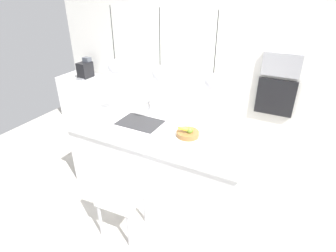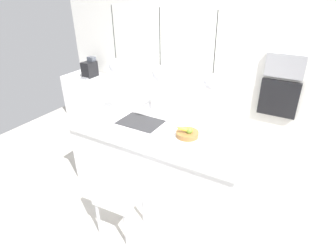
% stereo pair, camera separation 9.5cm
% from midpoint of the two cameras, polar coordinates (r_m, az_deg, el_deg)
% --- Properties ---
extents(floor, '(6.60, 6.60, 0.00)m').
position_cam_midpoint_polar(floor, '(3.90, -2.05, -11.86)').
color(floor, '#BCB7AD').
rests_on(floor, ground).
extents(back_wall, '(6.00, 0.10, 2.60)m').
position_cam_midpoint_polar(back_wall, '(4.66, 7.87, 12.78)').
color(back_wall, silver).
rests_on(back_wall, ground).
extents(kitchen_island, '(2.27, 1.05, 0.88)m').
position_cam_midpoint_polar(kitchen_island, '(3.64, -2.16, -6.48)').
color(kitchen_island, white).
rests_on(kitchen_island, ground).
extents(sink_basin, '(0.56, 0.40, 0.02)m').
position_cam_midpoint_polar(sink_basin, '(3.56, -6.67, 0.65)').
color(sink_basin, '#2D2D30').
rests_on(sink_basin, kitchen_island).
extents(faucet, '(0.02, 0.17, 0.22)m').
position_cam_midpoint_polar(faucet, '(3.66, -4.96, 4.07)').
color(faucet, silver).
rests_on(faucet, kitchen_island).
extents(fruit_bowl, '(0.27, 0.27, 0.15)m').
position_cam_midpoint_polar(fruit_bowl, '(3.21, 3.35, -1.43)').
color(fruit_bowl, '#9E6B38').
rests_on(fruit_bowl, kitchen_island).
extents(side_counter, '(1.10, 0.60, 0.82)m').
position_cam_midpoint_polar(side_counter, '(5.88, -16.66, 5.93)').
color(side_counter, white).
rests_on(side_counter, ground).
extents(coffee_machine, '(0.20, 0.35, 0.38)m').
position_cam_midpoint_polar(coffee_machine, '(5.71, -17.43, 11.26)').
color(coffee_machine, black).
rests_on(coffee_machine, side_counter).
extents(microwave, '(0.54, 0.08, 0.34)m').
position_cam_midpoint_polar(microwave, '(4.33, 22.16, 11.80)').
color(microwave, '#9E9EA3').
rests_on(microwave, back_wall).
extents(oven, '(0.56, 0.08, 0.56)m').
position_cam_midpoint_polar(oven, '(4.47, 21.03, 5.67)').
color(oven, black).
rests_on(oven, back_wall).
extents(chair_near, '(0.45, 0.45, 0.87)m').
position_cam_midpoint_polar(chair_near, '(2.99, -11.33, -14.42)').
color(chair_near, white).
rests_on(chair_near, ground).
extents(pendant_light_left, '(0.18, 0.18, 0.78)m').
position_cam_midpoint_polar(pendant_light_left, '(3.48, -11.75, 12.15)').
color(pendant_light_left, silver).
extents(pendant_light_center, '(0.18, 0.18, 0.78)m').
position_cam_midpoint_polar(pendant_light_center, '(3.14, -2.54, 10.99)').
color(pendant_light_center, silver).
extents(pendant_light_right, '(0.18, 0.18, 0.78)m').
position_cam_midpoint_polar(pendant_light_right, '(2.89, 8.47, 9.22)').
color(pendant_light_right, silver).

